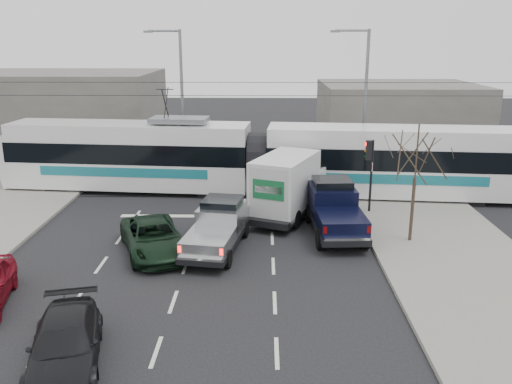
{
  "coord_description": "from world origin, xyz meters",
  "views": [
    {
      "loc": [
        1.31,
        -19.36,
        8.55
      ],
      "look_at": [
        0.97,
        4.11,
        1.8
      ],
      "focal_mm": 38.0,
      "sensor_mm": 36.0,
      "label": 1
    }
  ],
  "objects_px": {
    "navy_pickup": "(334,208)",
    "tram": "(257,158)",
    "green_car": "(154,238)",
    "box_truck": "(289,186)",
    "street_lamp_near": "(363,95)",
    "bare_tree": "(417,157)",
    "street_lamp_far": "(179,92)",
    "dark_car": "(65,344)",
    "silver_pickup": "(219,225)",
    "traffic_signal": "(369,160)"
  },
  "relations": [
    {
      "from": "tram",
      "to": "box_truck",
      "type": "bearing_deg",
      "value": -62.69
    },
    {
      "from": "traffic_signal",
      "to": "green_car",
      "type": "relative_size",
      "value": 0.74
    },
    {
      "from": "traffic_signal",
      "to": "street_lamp_near",
      "type": "height_order",
      "value": "street_lamp_near"
    },
    {
      "from": "green_car",
      "to": "bare_tree",
      "type": "bearing_deg",
      "value": -14.43
    },
    {
      "from": "navy_pickup",
      "to": "dark_car",
      "type": "relative_size",
      "value": 1.25
    },
    {
      "from": "street_lamp_far",
      "to": "green_car",
      "type": "distance_m",
      "value": 15.44
    },
    {
      "from": "tram",
      "to": "green_car",
      "type": "distance_m",
      "value": 9.88
    },
    {
      "from": "navy_pickup",
      "to": "tram",
      "type": "bearing_deg",
      "value": 116.39
    },
    {
      "from": "silver_pickup",
      "to": "box_truck",
      "type": "relative_size",
      "value": 0.84
    },
    {
      "from": "box_truck",
      "to": "navy_pickup",
      "type": "height_order",
      "value": "box_truck"
    },
    {
      "from": "bare_tree",
      "to": "dark_car",
      "type": "relative_size",
      "value": 1.12
    },
    {
      "from": "bare_tree",
      "to": "navy_pickup",
      "type": "xyz_separation_m",
      "value": [
        -3.11,
        1.37,
        -2.66
      ]
    },
    {
      "from": "street_lamp_far",
      "to": "navy_pickup",
      "type": "xyz_separation_m",
      "value": [
        8.68,
        -12.13,
        -3.98
      ]
    },
    {
      "from": "street_lamp_near",
      "to": "green_car",
      "type": "xyz_separation_m",
      "value": [
        -10.48,
        -12.76,
        -4.44
      ]
    },
    {
      "from": "dark_car",
      "to": "street_lamp_near",
      "type": "bearing_deg",
      "value": 47.72
    },
    {
      "from": "tram",
      "to": "green_car",
      "type": "bearing_deg",
      "value": -109.74
    },
    {
      "from": "street_lamp_near",
      "to": "street_lamp_far",
      "type": "xyz_separation_m",
      "value": [
        -11.5,
        2.0,
        0.0
      ]
    },
    {
      "from": "tram",
      "to": "silver_pickup",
      "type": "distance_m",
      "value": 8.38
    },
    {
      "from": "navy_pickup",
      "to": "silver_pickup",
      "type": "bearing_deg",
      "value": -162.33
    },
    {
      "from": "street_lamp_far",
      "to": "bare_tree",
      "type": "bearing_deg",
      "value": -48.88
    },
    {
      "from": "tram",
      "to": "silver_pickup",
      "type": "height_order",
      "value": "tram"
    },
    {
      "from": "green_car",
      "to": "dark_car",
      "type": "height_order",
      "value": "green_car"
    },
    {
      "from": "dark_car",
      "to": "green_car",
      "type": "bearing_deg",
      "value": 70.55
    },
    {
      "from": "tram",
      "to": "box_truck",
      "type": "height_order",
      "value": "tram"
    },
    {
      "from": "traffic_signal",
      "to": "box_truck",
      "type": "relative_size",
      "value": 0.55
    },
    {
      "from": "bare_tree",
      "to": "traffic_signal",
      "type": "distance_m",
      "value": 4.28
    },
    {
      "from": "street_lamp_far",
      "to": "silver_pickup",
      "type": "bearing_deg",
      "value": -75.54
    },
    {
      "from": "green_car",
      "to": "tram",
      "type": "bearing_deg",
      "value": 44.0
    },
    {
      "from": "bare_tree",
      "to": "silver_pickup",
      "type": "bearing_deg",
      "value": -176.13
    },
    {
      "from": "bare_tree",
      "to": "silver_pickup",
      "type": "height_order",
      "value": "bare_tree"
    },
    {
      "from": "street_lamp_far",
      "to": "tram",
      "type": "height_order",
      "value": "street_lamp_far"
    },
    {
      "from": "street_lamp_far",
      "to": "dark_car",
      "type": "bearing_deg",
      "value": -89.45
    },
    {
      "from": "street_lamp_far",
      "to": "box_truck",
      "type": "bearing_deg",
      "value": -55.55
    },
    {
      "from": "street_lamp_near",
      "to": "silver_pickup",
      "type": "bearing_deg",
      "value": -123.16
    },
    {
      "from": "street_lamp_near",
      "to": "navy_pickup",
      "type": "relative_size",
      "value": 1.62
    },
    {
      "from": "green_car",
      "to": "box_truck",
      "type": "bearing_deg",
      "value": 19.54
    },
    {
      "from": "traffic_signal",
      "to": "green_car",
      "type": "height_order",
      "value": "traffic_signal"
    },
    {
      "from": "box_truck",
      "to": "green_car",
      "type": "xyz_separation_m",
      "value": [
        -5.73,
        -4.92,
        -0.87
      ]
    },
    {
      "from": "bare_tree",
      "to": "silver_pickup",
      "type": "distance_m",
      "value": 8.66
    },
    {
      "from": "dark_car",
      "to": "traffic_signal",
      "type": "bearing_deg",
      "value": 37.95
    },
    {
      "from": "silver_pickup",
      "to": "green_car",
      "type": "distance_m",
      "value": 2.71
    },
    {
      "from": "bare_tree",
      "to": "silver_pickup",
      "type": "xyz_separation_m",
      "value": [
        -8.16,
        -0.55,
        -2.83
      ]
    },
    {
      "from": "tram",
      "to": "silver_pickup",
      "type": "bearing_deg",
      "value": -95.34
    },
    {
      "from": "traffic_signal",
      "to": "green_car",
      "type": "distance_m",
      "value": 11.17
    },
    {
      "from": "tram",
      "to": "street_lamp_near",
      "type": "bearing_deg",
      "value": 36.6
    },
    {
      "from": "bare_tree",
      "to": "street_lamp_near",
      "type": "bearing_deg",
      "value": 91.42
    },
    {
      "from": "traffic_signal",
      "to": "dark_car",
      "type": "xyz_separation_m",
      "value": [
        -10.44,
        -13.18,
        -2.1
      ]
    },
    {
      "from": "tram",
      "to": "street_lamp_far",
      "type": "bearing_deg",
      "value": 136.33
    },
    {
      "from": "street_lamp_far",
      "to": "silver_pickup",
      "type": "distance_m",
      "value": 15.09
    },
    {
      "from": "navy_pickup",
      "to": "green_car",
      "type": "xyz_separation_m",
      "value": [
        -7.66,
        -2.62,
        -0.46
      ]
    }
  ]
}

